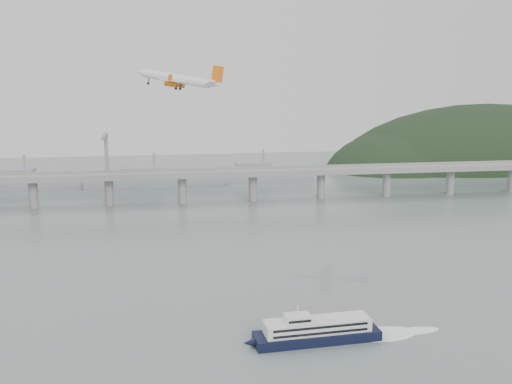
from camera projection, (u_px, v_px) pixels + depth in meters
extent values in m
plane|color=slate|center=(278.00, 311.00, 231.60)|extent=(900.00, 900.00, 0.00)
cube|color=gray|center=(225.00, 174.00, 421.32)|extent=(800.00, 22.00, 2.20)
cube|color=gray|center=(226.00, 173.00, 410.75)|extent=(800.00, 0.60, 1.80)
cube|color=gray|center=(223.00, 169.00, 431.09)|extent=(800.00, 0.60, 1.80)
cylinder|color=gray|center=(33.00, 194.00, 404.03)|extent=(6.00, 6.00, 21.00)
cylinder|color=gray|center=(109.00, 192.00, 411.49)|extent=(6.00, 6.00, 21.00)
cylinder|color=gray|center=(182.00, 190.00, 418.94)|extent=(6.00, 6.00, 21.00)
cylinder|color=gray|center=(253.00, 188.00, 426.39)|extent=(6.00, 6.00, 21.00)
cylinder|color=gray|center=(321.00, 186.00, 433.85)|extent=(6.00, 6.00, 21.00)
cylinder|color=gray|center=(387.00, 184.00, 441.30)|extent=(6.00, 6.00, 21.00)
cylinder|color=gray|center=(450.00, 182.00, 448.75)|extent=(6.00, 6.00, 21.00)
cylinder|color=gray|center=(512.00, 180.00, 456.21)|extent=(6.00, 6.00, 21.00)
ellipsoid|color=black|center=(482.00, 183.00, 595.05)|extent=(320.00, 150.00, 156.00)
ellipsoid|color=black|center=(395.00, 181.00, 570.01)|extent=(140.00, 110.00, 96.00)
cube|color=gray|center=(26.00, 184.00, 469.95)|extent=(95.67, 20.15, 8.00)
cube|color=gray|center=(12.00, 174.00, 466.93)|extent=(33.90, 15.02, 8.00)
cylinder|color=gray|center=(24.00, 164.00, 466.76)|extent=(1.60, 1.60, 14.00)
cube|color=gray|center=(155.00, 181.00, 480.01)|extent=(110.55, 21.43, 8.00)
cube|color=gray|center=(140.00, 172.00, 476.78)|extent=(39.01, 16.73, 8.00)
cylinder|color=gray|center=(154.00, 162.00, 476.82)|extent=(1.60, 1.60, 14.00)
cube|color=gray|center=(263.00, 176.00, 503.11)|extent=(85.00, 13.60, 8.00)
cube|color=gray|center=(253.00, 167.00, 500.25)|extent=(29.75, 11.90, 8.00)
cylinder|color=gray|center=(263.00, 158.00, 499.92)|extent=(1.60, 1.60, 14.00)
cube|color=gray|center=(107.00, 157.00, 504.76)|extent=(3.00, 3.00, 40.00)
cube|color=gray|center=(104.00, 137.00, 491.48)|extent=(3.00, 28.00, 3.00)
cube|color=black|center=(317.00, 336.00, 205.67)|extent=(44.31, 13.30, 3.50)
cone|color=black|center=(250.00, 343.00, 200.68)|extent=(4.59, 3.77, 3.50)
cube|color=silver|center=(317.00, 325.00, 204.89)|extent=(37.22, 11.10, 4.37)
cube|color=black|center=(321.00, 328.00, 200.44)|extent=(33.17, 2.29, 0.87)
cube|color=black|center=(321.00, 333.00, 200.85)|extent=(33.17, 2.29, 0.87)
cube|color=black|center=(313.00, 317.00, 208.89)|extent=(33.17, 2.29, 0.87)
cube|color=black|center=(313.00, 323.00, 209.31)|extent=(33.17, 2.29, 0.87)
cube|color=silver|center=(298.00, 318.00, 202.75)|extent=(9.12, 6.67, 2.27)
cube|color=black|center=(300.00, 322.00, 199.78)|extent=(7.86, 0.61, 0.87)
cylinder|color=silver|center=(298.00, 310.00, 202.19)|extent=(0.46, 0.46, 3.50)
ellipsoid|color=white|center=(383.00, 334.00, 211.19)|extent=(25.95, 14.20, 0.17)
ellipsoid|color=white|center=(415.00, 331.00, 213.78)|extent=(19.26, 7.50, 0.17)
cylinder|color=white|center=(177.00, 79.00, 276.72)|extent=(31.04, 16.52, 9.07)
cone|color=white|center=(140.00, 72.00, 279.73)|extent=(6.35, 5.77, 4.79)
cone|color=white|center=(216.00, 84.00, 273.51)|extent=(7.19, 5.81, 4.97)
cube|color=white|center=(179.00, 81.00, 276.73)|extent=(18.53, 38.22, 3.28)
cube|color=white|center=(214.00, 82.00, 273.56)|extent=(8.07, 14.05, 1.56)
cube|color=#E15F0F|center=(217.00, 74.00, 272.71)|extent=(6.09, 2.19, 8.11)
cylinder|color=#E15F0F|center=(179.00, 85.00, 283.36)|extent=(5.75, 4.42, 3.35)
cylinder|color=black|center=(175.00, 84.00, 283.76)|extent=(1.68, 2.65, 2.65)
cube|color=white|center=(180.00, 82.00, 283.16)|extent=(2.95, 1.26, 1.81)
cylinder|color=#E15F0F|center=(171.00, 84.00, 271.24)|extent=(5.75, 4.42, 3.35)
cylinder|color=black|center=(166.00, 83.00, 271.63)|extent=(1.68, 2.65, 2.65)
cube|color=white|center=(171.00, 81.00, 271.04)|extent=(2.95, 1.26, 1.81)
cylinder|color=black|center=(180.00, 86.00, 279.96)|extent=(0.97, 0.54, 2.78)
cylinder|color=black|center=(180.00, 89.00, 280.19)|extent=(1.52, 0.87, 1.45)
cylinder|color=black|center=(176.00, 86.00, 274.23)|extent=(0.97, 0.54, 2.78)
cylinder|color=black|center=(176.00, 88.00, 274.45)|extent=(1.52, 0.87, 1.45)
cylinder|color=black|center=(149.00, 81.00, 279.55)|extent=(0.97, 0.54, 2.78)
cylinder|color=black|center=(148.00, 83.00, 279.77)|extent=(1.52, 0.87, 1.45)
cube|color=#E15F0F|center=(196.00, 81.00, 294.85)|extent=(2.21, 0.86, 2.99)
cube|color=#E15F0F|center=(170.00, 78.00, 257.38)|extent=(2.21, 0.86, 2.99)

